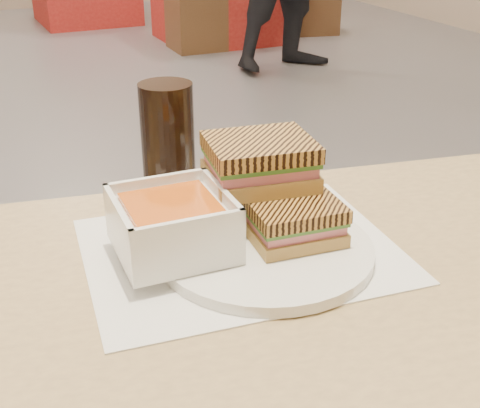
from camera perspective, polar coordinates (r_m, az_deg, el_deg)
name	(u,v)px	position (r m, az deg, el deg)	size (l,w,h in m)	color
main_table	(265,392)	(0.78, 2.22, -16.31)	(1.28, 0.85, 0.75)	tan
tray_liner	(241,250)	(0.81, 0.07, -4.11)	(0.40, 0.32, 0.00)	white
plate	(266,250)	(0.80, 2.30, -4.09)	(0.27, 0.27, 0.01)	white
soup_bowl	(173,226)	(0.77, -5.99, -1.97)	(0.13, 0.13, 0.07)	white
panini_lower	(294,220)	(0.80, 4.83, -1.45)	(0.11, 0.10, 0.05)	#BA9243
panini_upper	(260,161)	(0.82, 1.77, 3.79)	(0.14, 0.12, 0.06)	#BA9243
cola_glass	(168,140)	(0.94, -6.42, 5.69)	(0.08, 0.08, 0.17)	black
bg_chair_1l	(196,21)	(5.37, -3.92, 15.89)	(0.41, 0.41, 0.45)	brown
bg_chair_1r	(314,9)	(6.07, 6.60, 16.82)	(0.44, 0.44, 0.42)	brown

